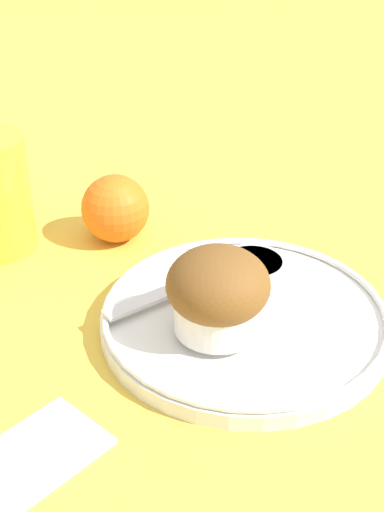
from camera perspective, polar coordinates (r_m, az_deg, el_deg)
ground_plane at (r=0.61m, az=4.18°, el=-5.73°), size 3.00×3.00×0.00m
plate at (r=0.60m, az=4.23°, el=-5.34°), size 0.24×0.24×0.02m
muffin at (r=0.56m, az=1.74°, el=-2.76°), size 0.08×0.08×0.07m
cream_ramekin at (r=0.63m, az=4.88°, el=-1.02°), size 0.06×0.06×0.02m
berry_pair at (r=0.62m, az=2.05°, el=-2.06°), size 0.03×0.01×0.01m
butter_knife at (r=0.62m, az=0.06°, el=-2.11°), size 0.18×0.05×0.00m
orange_fruit at (r=0.72m, az=-6.15°, el=3.80°), size 0.07×0.07×0.07m
folded_napkin at (r=0.50m, az=-13.46°, el=-15.77°), size 0.11×0.06×0.01m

